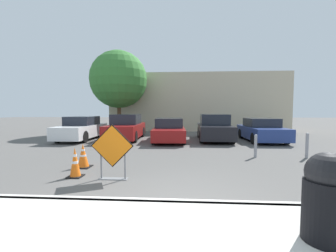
{
  "coord_description": "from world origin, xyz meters",
  "views": [
    {
      "loc": [
        0.11,
        -4.09,
        1.82
      ],
      "look_at": [
        -0.67,
        7.46,
        1.03
      ],
      "focal_mm": 24.0,
      "sensor_mm": 36.0,
      "label": 1
    }
  ],
  "objects_px": {
    "road_closed_sign": "(112,150)",
    "bollard_nearest": "(256,145)",
    "traffic_cone_second": "(83,156)",
    "parked_car_second": "(126,128)",
    "trash_bin": "(327,197)",
    "traffic_cone_nearest": "(75,163)",
    "parked_car_fourth": "(214,128)",
    "parked_car_third": "(169,130)",
    "bollard_second": "(307,145)",
    "parked_car_nearest": "(82,129)",
    "parked_car_fifth": "(262,130)"
  },
  "relations": [
    {
      "from": "road_closed_sign",
      "to": "trash_bin",
      "type": "bearing_deg",
      "value": -37.18
    },
    {
      "from": "traffic_cone_second",
      "to": "bollard_second",
      "type": "xyz_separation_m",
      "value": [
        7.95,
        1.96,
        0.14
      ]
    },
    {
      "from": "bollard_nearest",
      "to": "bollard_second",
      "type": "height_order",
      "value": "bollard_second"
    },
    {
      "from": "parked_car_fifth",
      "to": "bollard_second",
      "type": "bearing_deg",
      "value": 89.68
    },
    {
      "from": "parked_car_fourth",
      "to": "traffic_cone_second",
      "type": "bearing_deg",
      "value": 55.7
    },
    {
      "from": "traffic_cone_nearest",
      "to": "parked_car_second",
      "type": "height_order",
      "value": "parked_car_second"
    },
    {
      "from": "traffic_cone_nearest",
      "to": "bollard_nearest",
      "type": "bearing_deg",
      "value": 27.42
    },
    {
      "from": "bollard_nearest",
      "to": "traffic_cone_nearest",
      "type": "bearing_deg",
      "value": -152.58
    },
    {
      "from": "parked_car_fourth",
      "to": "bollard_nearest",
      "type": "relative_size",
      "value": 5.0
    },
    {
      "from": "parked_car_third",
      "to": "bollard_second",
      "type": "bearing_deg",
      "value": 138.19
    },
    {
      "from": "traffic_cone_second",
      "to": "bollard_second",
      "type": "bearing_deg",
      "value": 13.88
    },
    {
      "from": "parked_car_fifth",
      "to": "parked_car_fourth",
      "type": "bearing_deg",
      "value": -5.78
    },
    {
      "from": "parked_car_nearest",
      "to": "parked_car_third",
      "type": "height_order",
      "value": "parked_car_nearest"
    },
    {
      "from": "trash_bin",
      "to": "bollard_second",
      "type": "bearing_deg",
      "value": 63.86
    },
    {
      "from": "traffic_cone_nearest",
      "to": "bollard_nearest",
      "type": "distance_m",
      "value": 6.5
    },
    {
      "from": "traffic_cone_second",
      "to": "parked_car_fourth",
      "type": "relative_size",
      "value": 0.17
    },
    {
      "from": "traffic_cone_second",
      "to": "parked_car_second",
      "type": "xyz_separation_m",
      "value": [
        -0.41,
        7.08,
        0.36
      ]
    },
    {
      "from": "parked_car_nearest",
      "to": "parked_car_third",
      "type": "distance_m",
      "value": 5.55
    },
    {
      "from": "trash_bin",
      "to": "bollard_second",
      "type": "height_order",
      "value": "trash_bin"
    },
    {
      "from": "parked_car_second",
      "to": "bollard_nearest",
      "type": "height_order",
      "value": "parked_car_second"
    },
    {
      "from": "bollard_nearest",
      "to": "parked_car_third",
      "type": "bearing_deg",
      "value": 128.78
    },
    {
      "from": "road_closed_sign",
      "to": "bollard_nearest",
      "type": "relative_size",
      "value": 1.63
    },
    {
      "from": "bollard_second",
      "to": "parked_car_fifth",
      "type": "bearing_deg",
      "value": 90.56
    },
    {
      "from": "parked_car_third",
      "to": "bollard_second",
      "type": "xyz_separation_m",
      "value": [
        5.59,
        -4.56,
        -0.12
      ]
    },
    {
      "from": "bollard_nearest",
      "to": "bollard_second",
      "type": "distance_m",
      "value": 1.93
    },
    {
      "from": "traffic_cone_nearest",
      "to": "parked_car_fourth",
      "type": "bearing_deg",
      "value": 58.96
    },
    {
      "from": "parked_car_fourth",
      "to": "trash_bin",
      "type": "xyz_separation_m",
      "value": [
        -0.1,
        -11.07,
        -0.01
      ]
    },
    {
      "from": "road_closed_sign",
      "to": "bollard_nearest",
      "type": "bearing_deg",
      "value": 34.17
    },
    {
      "from": "road_closed_sign",
      "to": "parked_car_third",
      "type": "bearing_deg",
      "value": 82.6
    },
    {
      "from": "road_closed_sign",
      "to": "parked_car_fifth",
      "type": "distance_m",
      "value": 10.37
    },
    {
      "from": "parked_car_third",
      "to": "trash_bin",
      "type": "distance_m",
      "value": 10.84
    },
    {
      "from": "parked_car_second",
      "to": "bollard_nearest",
      "type": "bearing_deg",
      "value": 139.79
    },
    {
      "from": "traffic_cone_nearest",
      "to": "bollard_nearest",
      "type": "height_order",
      "value": "bollard_nearest"
    },
    {
      "from": "parked_car_second",
      "to": "parked_car_third",
      "type": "xyz_separation_m",
      "value": [
        2.77,
        -0.56,
        -0.09
      ]
    },
    {
      "from": "parked_car_nearest",
      "to": "bollard_second",
      "type": "relative_size",
      "value": 4.81
    },
    {
      "from": "parked_car_second",
      "to": "trash_bin",
      "type": "distance_m",
      "value": 12.33
    },
    {
      "from": "traffic_cone_second",
      "to": "bollard_nearest",
      "type": "height_order",
      "value": "bollard_nearest"
    },
    {
      "from": "parked_car_second",
      "to": "trash_bin",
      "type": "xyz_separation_m",
      "value": [
        5.44,
        -11.07,
        -0.01
      ]
    },
    {
      "from": "parked_car_fourth",
      "to": "bollard_second",
      "type": "bearing_deg",
      "value": 120.45
    },
    {
      "from": "bollard_nearest",
      "to": "traffic_cone_second",
      "type": "bearing_deg",
      "value": -161.93
    },
    {
      "from": "parked_car_fifth",
      "to": "trash_bin",
      "type": "distance_m",
      "value": 11.21
    },
    {
      "from": "traffic_cone_second",
      "to": "parked_car_fourth",
      "type": "bearing_deg",
      "value": 54.08
    },
    {
      "from": "parked_car_second",
      "to": "bollard_nearest",
      "type": "xyz_separation_m",
      "value": [
        6.43,
        -5.11,
        -0.25
      ]
    },
    {
      "from": "parked_car_second",
      "to": "trash_bin",
      "type": "relative_size",
      "value": 4.07
    },
    {
      "from": "road_closed_sign",
      "to": "traffic_cone_second",
      "type": "xyz_separation_m",
      "value": [
        -1.35,
        1.2,
        -0.41
      ]
    },
    {
      "from": "parked_car_second",
      "to": "bollard_second",
      "type": "xyz_separation_m",
      "value": [
        8.36,
        -5.11,
        -0.22
      ]
    },
    {
      "from": "parked_car_fourth",
      "to": "bollard_nearest",
      "type": "distance_m",
      "value": 5.2
    },
    {
      "from": "trash_bin",
      "to": "parked_car_third",
      "type": "bearing_deg",
      "value": 104.25
    },
    {
      "from": "traffic_cone_nearest",
      "to": "parked_car_fourth",
      "type": "distance_m",
      "value": 9.47
    },
    {
      "from": "parked_car_third",
      "to": "bollard_nearest",
      "type": "distance_m",
      "value": 5.85
    }
  ]
}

